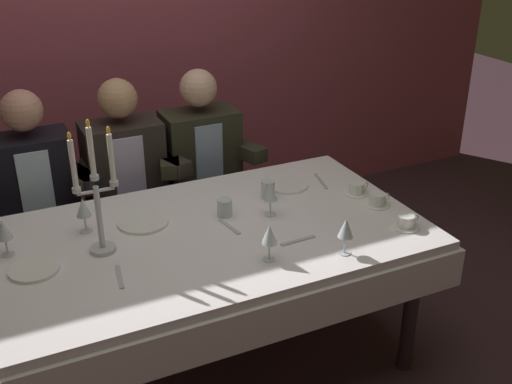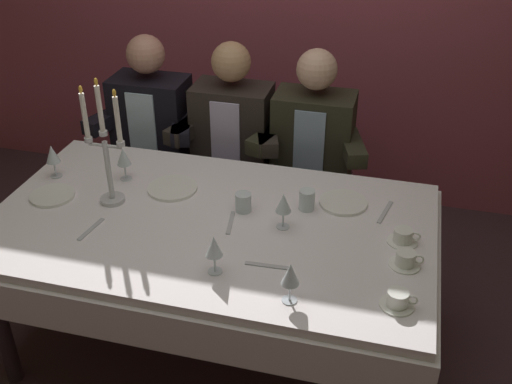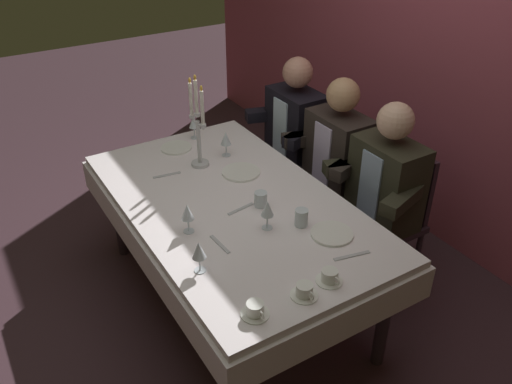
{
  "view_description": "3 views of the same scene",
  "coord_description": "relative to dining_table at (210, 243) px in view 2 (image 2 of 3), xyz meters",
  "views": [
    {
      "loc": [
        -0.87,
        -2.3,
        2.1
      ],
      "look_at": [
        0.27,
        0.08,
        0.84
      ],
      "focal_mm": 44.03,
      "sensor_mm": 36.0,
      "label": 1
    },
    {
      "loc": [
        0.75,
        -2.06,
        2.2
      ],
      "look_at": [
        0.21,
        0.0,
        0.91
      ],
      "focal_mm": 42.88,
      "sensor_mm": 36.0,
      "label": 2
    },
    {
      "loc": [
        2.2,
        -1.19,
        2.35
      ],
      "look_at": [
        0.21,
        0.03,
        0.9
      ],
      "focal_mm": 37.38,
      "sensor_mm": 36.0,
      "label": 3
    }
  ],
  "objects": [
    {
      "name": "seated_diner_0",
      "position": [
        -0.64,
        0.89,
        0.11
      ],
      "size": [
        0.63,
        0.48,
        1.24
      ],
      "color": "#30212D",
      "rests_on": "ground_plane"
    },
    {
      "name": "coffee_cup_1",
      "position": [
        0.81,
        0.05,
        0.15
      ],
      "size": [
        0.13,
        0.12,
        0.06
      ],
      "color": "white",
      "rests_on": "dining_table"
    },
    {
      "name": "seated_diner_2",
      "position": [
        0.29,
        0.89,
        0.11
      ],
      "size": [
        0.63,
        0.48,
        1.24
      ],
      "color": "#30212D",
      "rests_on": "ground_plane"
    },
    {
      "name": "water_tumbler_1",
      "position": [
        0.12,
        0.11,
        0.16
      ],
      "size": [
        0.07,
        0.07,
        0.08
      ],
      "primitive_type": "cylinder",
      "color": "silver",
      "rests_on": "dining_table"
    },
    {
      "name": "ground_plane",
      "position": [
        0.0,
        0.0,
        -0.62
      ],
      "size": [
        12.0,
        12.0,
        0.0
      ],
      "primitive_type": "plane",
      "color": "#412A31"
    },
    {
      "name": "spoon_0",
      "position": [
        0.09,
        -0.0,
        0.12
      ],
      "size": [
        0.04,
        0.17,
        0.01
      ],
      "primitive_type": "cube",
      "rotation": [
        0.0,
        0.0,
        1.73
      ],
      "color": "#B7B7BC",
      "rests_on": "dining_table"
    },
    {
      "name": "wine_glass_3",
      "position": [
        0.44,
        -0.42,
        0.23
      ],
      "size": [
        0.07,
        0.07,
        0.16
      ],
      "color": "silver",
      "rests_on": "dining_table"
    },
    {
      "name": "dinner_plate_1",
      "position": [
        0.54,
        0.28,
        0.13
      ],
      "size": [
        0.22,
        0.22,
        0.01
      ],
      "primitive_type": "cylinder",
      "color": "white",
      "rests_on": "dining_table"
    },
    {
      "name": "dinner_plate_0",
      "position": [
        -0.25,
        0.2,
        0.13
      ],
      "size": [
        0.23,
        0.23,
        0.01
      ],
      "primitive_type": "cylinder",
      "color": "white",
      "rests_on": "dining_table"
    },
    {
      "name": "seated_diner_1",
      "position": [
        -0.16,
        0.89,
        0.11
      ],
      "size": [
        0.63,
        0.48,
        1.24
      ],
      "color": "#30212D",
      "rests_on": "ground_plane"
    },
    {
      "name": "fork_1",
      "position": [
        -0.46,
        -0.19,
        0.12
      ],
      "size": [
        0.04,
        0.17,
        0.01
      ],
      "primitive_type": "cube",
      "rotation": [
        0.0,
        0.0,
        1.43
      ],
      "color": "#B7B7BC",
      "rests_on": "dining_table"
    },
    {
      "name": "wine_glass_1",
      "position": [
        0.13,
        -0.33,
        0.23
      ],
      "size": [
        0.07,
        0.07,
        0.16
      ],
      "color": "silver",
      "rests_on": "dining_table"
    },
    {
      "name": "wine_glass_2",
      "position": [
        -0.84,
        0.17,
        0.23
      ],
      "size": [
        0.07,
        0.07,
        0.16
      ],
      "color": "silver",
      "rests_on": "dining_table"
    },
    {
      "name": "wine_glass_4",
      "position": [
        -0.5,
        0.24,
        0.23
      ],
      "size": [
        0.07,
        0.07,
        0.16
      ],
      "color": "silver",
      "rests_on": "dining_table"
    },
    {
      "name": "fork_2",
      "position": [
        0.31,
        -0.25,
        0.12
      ],
      "size": [
        0.17,
        0.03,
        0.01
      ],
      "primitive_type": "cube",
      "rotation": [
        0.0,
        0.0,
        0.05
      ],
      "color": "#B7B7BC",
      "rests_on": "dining_table"
    },
    {
      "name": "water_tumbler_0",
      "position": [
        0.39,
        0.19,
        0.17
      ],
      "size": [
        0.07,
        0.07,
        0.09
      ],
      "primitive_type": "cylinder",
      "color": "silver",
      "rests_on": "dining_table"
    },
    {
      "name": "knife_3",
      "position": [
        0.73,
        0.25,
        0.12
      ],
      "size": [
        0.06,
        0.19,
        0.01
      ],
      "primitive_type": "cube",
      "rotation": [
        0.0,
        0.0,
        1.36
      ],
      "color": "#B7B7BC",
      "rests_on": "dining_table"
    },
    {
      "name": "dining_table",
      "position": [
        0.0,
        0.0,
        0.0
      ],
      "size": [
        1.94,
        1.14,
        0.74
      ],
      "color": "white",
      "rests_on": "ground_plane"
    },
    {
      "name": "dinner_plate_2",
      "position": [
        -0.75,
        -0.0,
        0.13
      ],
      "size": [
        0.2,
        0.2,
        0.01
      ],
      "primitive_type": "cylinder",
      "color": "white",
      "rests_on": "dining_table"
    },
    {
      "name": "coffee_cup_2",
      "position": [
        0.81,
        -0.35,
        0.15
      ],
      "size": [
        0.13,
        0.12,
        0.06
      ],
      "color": "white",
      "rests_on": "dining_table"
    },
    {
      "name": "wine_glass_0",
      "position": [
        0.32,
        0.03,
        0.23
      ],
      "size": [
        0.07,
        0.07,
        0.16
      ],
      "color": "silver",
      "rests_on": "dining_table"
    },
    {
      "name": "candelabra",
      "position": [
        -0.47,
        0.04,
        0.36
      ],
      "size": [
        0.19,
        0.11,
        0.58
      ],
      "color": "silver",
      "rests_on": "dining_table"
    },
    {
      "name": "coffee_cup_0",
      "position": [
        0.83,
        -0.1,
        0.15
      ],
      "size": [
        0.13,
        0.12,
        0.06
      ],
      "color": "white",
      "rests_on": "dining_table"
    }
  ]
}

